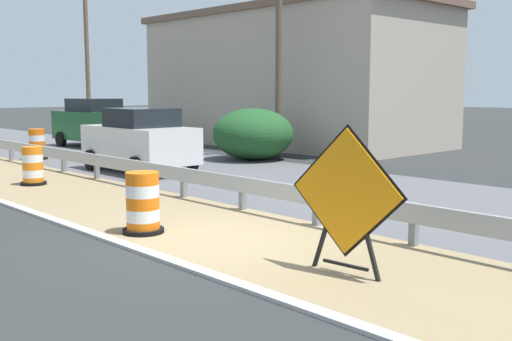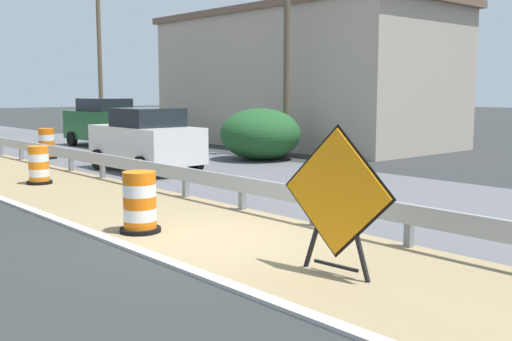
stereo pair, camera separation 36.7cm
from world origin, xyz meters
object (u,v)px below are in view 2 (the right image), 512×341
object	(u,v)px
car_lead_near_lane	(146,140)
utility_pole_mid	(99,51)
traffic_barrel_mid	(47,145)
utility_pole_near	(287,35)
traffic_barrel_nearest	(140,205)
traffic_barrel_close	(39,167)
car_mid_far_lane	(107,123)
warning_sign_diamond	(336,197)

from	to	relation	value
car_lead_near_lane	utility_pole_mid	distance (m)	17.25
car_lead_near_lane	traffic_barrel_mid	bearing A→B (deg)	10.06
traffic_barrel_mid	utility_pole_near	xyz separation A→B (m)	(7.05, -5.28, 3.99)
traffic_barrel_nearest	traffic_barrel_close	xyz separation A→B (m)	(0.89, 6.66, -0.03)
car_mid_far_lane	utility_pole_near	size ratio (longest dim) A/B	0.56
warning_sign_diamond	utility_pole_near	bearing A→B (deg)	-136.56
traffic_barrel_mid	utility_pole_near	size ratio (longest dim) A/B	0.13
traffic_barrel_nearest	traffic_barrel_close	distance (m)	6.72
traffic_barrel_nearest	traffic_barrel_mid	size ratio (longest dim) A/B	0.97
car_mid_far_lane	utility_pole_near	xyz separation A→B (m)	(3.19, -8.02, 3.43)
car_lead_near_lane	car_mid_far_lane	world-z (taller)	car_mid_far_lane
utility_pole_near	car_lead_near_lane	bearing A→B (deg)	-178.63
traffic_barrel_nearest	car_lead_near_lane	distance (m)	8.25
warning_sign_diamond	traffic_barrel_close	xyz separation A→B (m)	(0.21, 10.58, -0.62)
warning_sign_diamond	traffic_barrel_nearest	xyz separation A→B (m)	(-0.68, 3.92, -0.59)
traffic_barrel_close	utility_pole_mid	size ratio (longest dim) A/B	0.11
traffic_barrel_mid	warning_sign_diamond	bearing A→B (deg)	-99.80
car_lead_near_lane	car_mid_far_lane	size ratio (longest dim) A/B	0.83
warning_sign_diamond	car_lead_near_lane	bearing A→B (deg)	-113.55
traffic_barrel_close	car_lead_near_lane	distance (m)	3.55
traffic_barrel_mid	car_lead_near_lane	xyz separation A→B (m)	(0.88, -5.43, 0.47)
utility_pole_near	traffic_barrel_close	bearing A→B (deg)	-177.24
traffic_barrel_nearest	utility_pole_mid	bearing A→B (deg)	64.07
car_mid_far_lane	warning_sign_diamond	bearing A→B (deg)	-21.57
utility_pole_near	utility_pole_mid	bearing A→B (deg)	88.57
warning_sign_diamond	utility_pole_mid	bearing A→B (deg)	-115.99
warning_sign_diamond	traffic_barrel_mid	distance (m)	16.58
traffic_barrel_close	traffic_barrel_mid	bearing A→B (deg)	65.54
warning_sign_diamond	traffic_barrel_nearest	bearing A→B (deg)	-84.92
warning_sign_diamond	traffic_barrel_close	size ratio (longest dim) A/B	2.02
car_mid_far_lane	traffic_barrel_mid	bearing A→B (deg)	-56.97
warning_sign_diamond	utility_pole_near	xyz separation A→B (m)	(9.87, 11.05, 3.42)
traffic_barrel_nearest	utility_pole_near	bearing A→B (deg)	34.02
traffic_barrel_close	car_mid_far_lane	world-z (taller)	car_mid_far_lane
utility_pole_mid	traffic_barrel_mid	bearing A→B (deg)	-126.39
car_lead_near_lane	utility_pole_mid	bearing A→B (deg)	-22.07
traffic_barrel_close	warning_sign_diamond	bearing A→B (deg)	-91.12
car_lead_near_lane	utility_pole_mid	size ratio (longest dim) A/B	0.45
traffic_barrel_nearest	utility_pole_near	size ratio (longest dim) A/B	0.12
warning_sign_diamond	car_mid_far_lane	distance (m)	20.20
utility_pole_mid	car_lead_near_lane	bearing A→B (deg)	-112.89
traffic_barrel_close	car_mid_far_lane	bearing A→B (deg)	52.62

